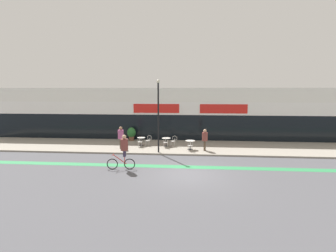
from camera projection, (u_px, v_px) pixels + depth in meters
ground_plane at (188, 175)px, 14.95m from camera, size 120.00×120.00×0.00m
sidewalk_slab at (189, 147)px, 22.09m from camera, size 40.00×5.50×0.12m
storefront_facade at (190, 113)px, 26.42m from camera, size 40.00×4.06×5.03m
bike_lane_stripe at (188, 167)px, 16.51m from camera, size 36.00×0.70×0.01m
bistro_table_0 at (141, 140)px, 22.32m from camera, size 0.67×0.67×0.70m
bistro_table_1 at (166, 140)px, 22.04m from camera, size 0.74×0.74×0.71m
bistro_table_2 at (190, 143)px, 20.82m from camera, size 0.77×0.77×0.72m
cafe_chair_0_near at (140, 141)px, 21.70m from camera, size 0.45×0.60×0.90m
cafe_chair_0_side at (148, 140)px, 22.25m from camera, size 0.59×0.44×0.90m
cafe_chair_1_near at (166, 142)px, 21.42m from camera, size 0.44×0.59×0.90m
cafe_chair_1_side at (174, 140)px, 21.98m from camera, size 0.58×0.40×0.90m
cafe_chair_2_near at (190, 145)px, 20.21m from camera, size 0.42×0.58×0.90m
planter_pot at (131, 133)px, 24.62m from camera, size 0.80×0.80×1.23m
lamp_post at (158, 111)px, 19.55m from camera, size 0.26×0.26×5.47m
cyclist_0 at (124, 149)px, 15.83m from camera, size 1.73×0.55×2.15m
pedestrian_near_end at (205, 138)px, 20.42m from camera, size 0.48×0.48×1.69m
pedestrian_far_end at (121, 136)px, 21.11m from camera, size 0.46×0.46×1.79m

